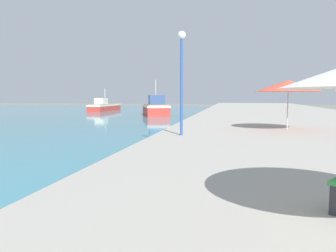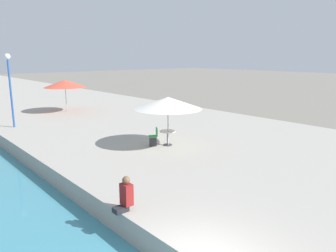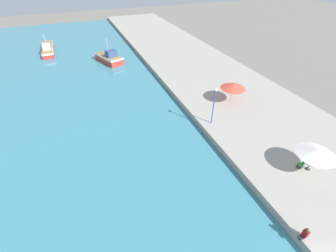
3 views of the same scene
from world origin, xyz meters
name	(u,v)px [view 2 (image 2 of 3)]	position (x,y,z in m)	size (l,w,h in m)	color
quay_promenade	(24,96)	(8.00, 37.00, 0.39)	(16.00, 90.00, 0.79)	#A39E93
cafe_umbrella_pink	(168,103)	(5.81, 7.76, 2.95)	(3.36, 3.36, 2.45)	#B7B7B7
cafe_umbrella_white	(65,84)	(6.26, 20.79, 3.05)	(3.30, 3.30, 2.55)	#B7B7B7
cafe_table	(168,135)	(5.82, 7.81, 1.32)	(0.80, 0.80, 0.74)	#333338
cafe_chair_left	(153,139)	(5.22, 8.20, 1.11)	(0.58, 0.57, 0.91)	#2D2D33
person_at_quay	(125,195)	(0.24, 3.22, 1.25)	(0.56, 0.36, 1.04)	#232328
lamppost	(9,78)	(1.27, 17.41, 3.88)	(0.36, 0.36, 4.56)	#28519E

